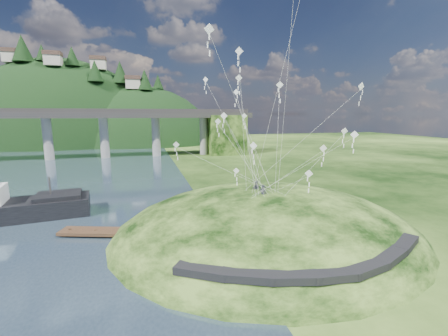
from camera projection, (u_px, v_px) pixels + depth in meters
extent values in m
plane|color=black|center=(202.00, 247.00, 30.49)|extent=(320.00, 320.00, 0.00)
ellipsoid|color=black|center=(266.00, 244.00, 34.74)|extent=(36.00, 32.00, 13.00)
cube|color=black|center=(202.00, 270.00, 22.15)|extent=(4.32, 3.62, 0.71)
cube|color=black|center=(248.00, 275.00, 21.35)|extent=(4.10, 2.97, 0.61)
cube|color=black|center=(293.00, 276.00, 21.18)|extent=(3.85, 2.37, 0.62)
cube|color=black|center=(333.00, 274.00, 21.54)|extent=(3.62, 1.83, 0.66)
cube|color=black|center=(366.00, 267.00, 22.51)|extent=(3.82, 2.27, 0.68)
cube|color=black|center=(389.00, 255.00, 24.18)|extent=(4.11, 2.97, 0.71)
cube|color=black|center=(403.00, 243.00, 26.42)|extent=(4.26, 3.43, 0.66)
cylinder|color=gray|center=(48.00, 138.00, 87.45)|extent=(2.60, 2.60, 13.00)
cylinder|color=gray|center=(104.00, 137.00, 91.48)|extent=(2.60, 2.60, 13.00)
cylinder|color=gray|center=(156.00, 136.00, 95.51)|extent=(2.60, 2.60, 13.00)
cylinder|color=gray|center=(204.00, 135.00, 99.54)|extent=(2.60, 2.60, 13.00)
cube|color=black|center=(225.00, 135.00, 101.49)|extent=(12.00, 11.00, 13.00)
ellipsoid|color=black|center=(67.00, 156.00, 140.74)|extent=(96.00, 68.00, 88.00)
ellipsoid|color=black|center=(144.00, 164.00, 142.96)|extent=(76.00, 56.00, 72.00)
cone|color=black|center=(22.00, 48.00, 119.32)|extent=(8.01, 8.01, 10.54)
cone|color=black|center=(42.00, 52.00, 120.85)|extent=(4.97, 4.97, 6.54)
cone|color=black|center=(72.00, 56.00, 122.13)|extent=(5.83, 5.83, 7.67)
cone|color=black|center=(95.00, 71.00, 120.84)|extent=(6.47, 6.47, 8.51)
cone|color=black|center=(120.00, 72.00, 129.67)|extent=(7.13, 7.13, 9.38)
cone|color=black|center=(145.00, 80.00, 128.19)|extent=(6.56, 6.56, 8.63)
cone|color=black|center=(158.00, 82.00, 135.07)|extent=(4.88, 4.88, 6.42)
cube|color=beige|center=(12.00, 58.00, 121.77)|extent=(6.00, 5.00, 4.00)
cube|color=#50382E|center=(11.00, 51.00, 121.29)|extent=(6.40, 5.40, 1.60)
cube|color=beige|center=(53.00, 61.00, 118.90)|extent=(6.00, 5.00, 4.00)
cube|color=#50382E|center=(53.00, 54.00, 118.42)|extent=(6.40, 5.40, 1.60)
cube|color=beige|center=(98.00, 65.00, 128.77)|extent=(6.00, 5.00, 4.00)
cube|color=#50382E|center=(98.00, 58.00, 128.29)|extent=(6.40, 5.40, 1.60)
cube|color=beige|center=(133.00, 84.00, 128.20)|extent=(6.00, 5.00, 4.00)
cube|color=#50382E|center=(133.00, 78.00, 127.71)|extent=(6.40, 5.40, 1.60)
cube|color=black|center=(3.00, 212.00, 37.94)|extent=(20.73, 8.06, 2.39)
cube|color=black|center=(59.00, 195.00, 40.12)|extent=(6.05, 5.26, 0.55)
cylinder|color=#2D2B2B|center=(50.00, 187.00, 39.56)|extent=(0.22, 0.22, 2.75)
cube|color=#3D2719|center=(122.00, 232.00, 33.37)|extent=(13.76, 6.25, 0.34)
cylinder|color=#3D2719|center=(70.00, 233.00, 33.66)|extent=(0.29, 0.29, 0.98)
cylinder|color=#3D2719|center=(96.00, 234.00, 33.54)|extent=(0.29, 0.29, 0.98)
cylinder|color=#3D2719|center=(122.00, 234.00, 33.42)|extent=(0.29, 0.29, 0.98)
cylinder|color=#3D2719|center=(148.00, 234.00, 33.30)|extent=(0.29, 0.29, 0.98)
cylinder|color=#3D2719|center=(174.00, 235.00, 33.17)|extent=(0.29, 0.29, 0.98)
imported|color=#242530|center=(263.00, 185.00, 31.92)|extent=(0.85, 0.71, 1.98)
imported|color=#242530|center=(256.00, 181.00, 34.21)|extent=(1.05, 0.97, 1.74)
cube|color=white|center=(361.00, 86.00, 29.46)|extent=(0.79, 0.20, 0.78)
cube|color=white|center=(361.00, 92.00, 29.55)|extent=(0.10, 0.06, 0.46)
cube|color=white|center=(360.00, 98.00, 29.65)|extent=(0.10, 0.06, 0.46)
cube|color=white|center=(360.00, 104.00, 29.75)|extent=(0.10, 0.06, 0.46)
cube|color=white|center=(309.00, 174.00, 31.85)|extent=(0.72, 0.56, 0.86)
cube|color=white|center=(309.00, 179.00, 31.96)|extent=(0.11, 0.07, 0.50)
cube|color=white|center=(308.00, 185.00, 32.07)|extent=(0.11, 0.07, 0.50)
cube|color=white|center=(308.00, 190.00, 32.18)|extent=(0.11, 0.07, 0.50)
cube|color=white|center=(344.00, 131.00, 31.33)|extent=(0.74, 0.24, 0.73)
cube|color=white|center=(344.00, 136.00, 31.43)|extent=(0.10, 0.03, 0.43)
cube|color=white|center=(344.00, 141.00, 31.52)|extent=(0.10, 0.03, 0.43)
cube|color=white|center=(343.00, 146.00, 31.62)|extent=(0.10, 0.03, 0.43)
cube|color=white|center=(206.00, 80.00, 36.05)|extent=(0.52, 0.50, 0.69)
cube|color=white|center=(206.00, 84.00, 36.14)|extent=(0.08, 0.06, 0.40)
cube|color=white|center=(206.00, 88.00, 36.23)|extent=(0.08, 0.06, 0.40)
cube|color=white|center=(206.00, 92.00, 36.31)|extent=(0.08, 0.06, 0.40)
cube|color=white|center=(323.00, 148.00, 33.20)|extent=(0.85, 0.21, 0.85)
cube|color=white|center=(323.00, 154.00, 33.31)|extent=(0.11, 0.02, 0.49)
cube|color=white|center=(323.00, 159.00, 33.42)|extent=(0.11, 0.02, 0.49)
cube|color=white|center=(322.00, 164.00, 33.53)|extent=(0.11, 0.02, 0.49)
cube|color=white|center=(253.00, 146.00, 32.94)|extent=(0.68, 0.62, 0.87)
cube|color=white|center=(253.00, 151.00, 33.05)|extent=(0.11, 0.08, 0.51)
cube|color=white|center=(253.00, 157.00, 33.16)|extent=(0.11, 0.08, 0.51)
cube|color=white|center=(253.00, 162.00, 33.27)|extent=(0.11, 0.08, 0.51)
cube|color=white|center=(209.00, 29.00, 24.69)|extent=(0.88, 0.25, 0.86)
cube|color=white|center=(209.00, 37.00, 24.80)|extent=(0.11, 0.05, 0.51)
cube|color=white|center=(209.00, 45.00, 24.91)|extent=(0.11, 0.05, 0.51)
cube|color=white|center=(209.00, 53.00, 25.02)|extent=(0.11, 0.05, 0.51)
cube|color=white|center=(239.00, 51.00, 28.05)|extent=(0.70, 0.41, 0.77)
cube|color=white|center=(239.00, 57.00, 28.15)|extent=(0.10, 0.04, 0.45)
cube|color=white|center=(239.00, 63.00, 28.24)|extent=(0.10, 0.04, 0.45)
cube|color=white|center=(239.00, 70.00, 28.34)|extent=(0.10, 0.04, 0.45)
cube|color=white|center=(354.00, 135.00, 30.65)|extent=(0.63, 0.58, 0.81)
cube|color=white|center=(354.00, 140.00, 30.75)|extent=(0.10, 0.08, 0.47)
cube|color=white|center=(354.00, 146.00, 30.85)|extent=(0.10, 0.08, 0.47)
cube|color=white|center=(353.00, 151.00, 30.96)|extent=(0.10, 0.08, 0.47)
cube|color=white|center=(236.00, 171.00, 32.31)|extent=(0.61, 0.36, 0.67)
cube|color=white|center=(236.00, 175.00, 32.39)|extent=(0.09, 0.05, 0.39)
cube|color=white|center=(236.00, 179.00, 32.48)|extent=(0.09, 0.05, 0.39)
cube|color=white|center=(236.00, 184.00, 32.56)|extent=(0.09, 0.05, 0.39)
cube|color=white|center=(239.00, 78.00, 38.14)|extent=(0.83, 0.35, 0.84)
cube|color=white|center=(239.00, 83.00, 38.25)|extent=(0.11, 0.03, 0.51)
cube|color=white|center=(239.00, 88.00, 38.36)|extent=(0.11, 0.03, 0.51)
cube|color=white|center=(239.00, 93.00, 38.47)|extent=(0.11, 0.03, 0.51)
cube|color=white|center=(176.00, 145.00, 35.44)|extent=(0.77, 0.26, 0.76)
cube|color=white|center=(176.00, 149.00, 35.54)|extent=(0.10, 0.03, 0.45)
cube|color=white|center=(176.00, 154.00, 35.64)|extent=(0.10, 0.03, 0.45)
cube|color=white|center=(177.00, 158.00, 35.74)|extent=(0.10, 0.03, 0.45)
cube|color=white|center=(280.00, 85.00, 36.16)|extent=(0.72, 0.60, 0.86)
cube|color=white|center=(280.00, 90.00, 36.27)|extent=(0.12, 0.06, 0.52)
cube|color=white|center=(279.00, 96.00, 36.38)|extent=(0.12, 0.06, 0.52)
cube|color=white|center=(279.00, 101.00, 36.49)|extent=(0.12, 0.06, 0.52)
cube|color=white|center=(224.00, 116.00, 36.58)|extent=(0.77, 0.49, 0.87)
cube|color=white|center=(224.00, 121.00, 36.69)|extent=(0.11, 0.06, 0.50)
cube|color=white|center=(224.00, 126.00, 36.80)|extent=(0.11, 0.06, 0.50)
cube|color=white|center=(224.00, 131.00, 36.91)|extent=(0.11, 0.06, 0.50)
cube|color=white|center=(236.00, 92.00, 33.19)|extent=(0.54, 0.46, 0.67)
cube|color=white|center=(236.00, 97.00, 33.28)|extent=(0.08, 0.06, 0.39)
cube|color=white|center=(236.00, 101.00, 33.36)|extent=(0.08, 0.06, 0.39)
cube|color=white|center=(236.00, 105.00, 33.45)|extent=(0.08, 0.06, 0.39)
cube|color=white|center=(218.00, 121.00, 36.15)|extent=(0.76, 0.20, 0.75)
cube|color=white|center=(218.00, 126.00, 36.24)|extent=(0.10, 0.03, 0.44)
cube|color=white|center=(218.00, 130.00, 36.34)|extent=(0.10, 0.03, 0.44)
cube|color=white|center=(218.00, 135.00, 36.44)|extent=(0.10, 0.03, 0.44)
cube|color=white|center=(244.00, 116.00, 38.69)|extent=(0.60, 0.41, 0.67)
cube|color=white|center=(244.00, 120.00, 38.78)|extent=(0.09, 0.04, 0.40)
cube|color=white|center=(244.00, 124.00, 38.86)|extent=(0.09, 0.04, 0.40)
cube|color=white|center=(244.00, 127.00, 38.95)|extent=(0.09, 0.04, 0.40)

